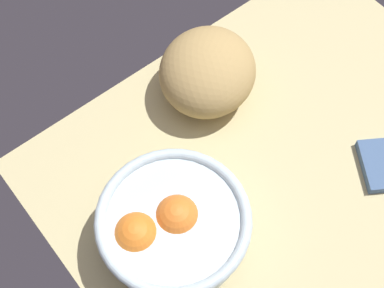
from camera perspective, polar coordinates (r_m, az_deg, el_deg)
ground_plane at (r=87.04cm, az=11.67°, el=-4.09°), size 72.73×65.96×3.00cm
fruit_bowl at (r=75.05cm, az=-2.17°, el=-8.63°), size 21.20×21.20×9.79cm
bread_loaf at (r=87.78cm, az=1.64°, el=7.65°), size 22.65×22.27×10.74cm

